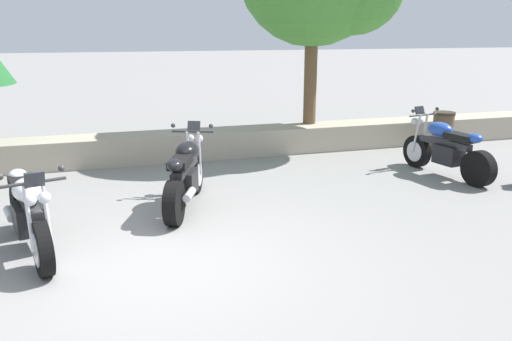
{
  "coord_description": "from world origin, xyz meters",
  "views": [
    {
      "loc": [
        -0.48,
        -5.42,
        2.57
      ],
      "look_at": [
        1.51,
        1.2,
        0.65
      ],
      "focal_mm": 35.54,
      "sensor_mm": 36.0,
      "label": 1
    }
  ],
  "objects_px": {
    "motorcycle_black_centre": "(186,176)",
    "motorcycle_blue_far_right": "(446,150)",
    "motorcycle_white_near_left": "(29,214)",
    "trash_bin": "(443,131)"
  },
  "relations": [
    {
      "from": "motorcycle_white_near_left",
      "to": "trash_bin",
      "type": "relative_size",
      "value": 2.36
    },
    {
      "from": "motorcycle_white_near_left",
      "to": "motorcycle_black_centre",
      "type": "distance_m",
      "value": 2.3
    },
    {
      "from": "motorcycle_white_near_left",
      "to": "motorcycle_blue_far_right",
      "type": "xyz_separation_m",
      "value": [
        6.8,
        1.43,
        0.0
      ]
    },
    {
      "from": "motorcycle_white_near_left",
      "to": "motorcycle_blue_far_right",
      "type": "distance_m",
      "value": 6.95
    },
    {
      "from": "motorcycle_white_near_left",
      "to": "motorcycle_blue_far_right",
      "type": "height_order",
      "value": "same"
    },
    {
      "from": "motorcycle_white_near_left",
      "to": "motorcycle_blue_far_right",
      "type": "relative_size",
      "value": 0.98
    },
    {
      "from": "motorcycle_blue_far_right",
      "to": "trash_bin",
      "type": "bearing_deg",
      "value": 54.99
    },
    {
      "from": "motorcycle_black_centre",
      "to": "motorcycle_blue_far_right",
      "type": "bearing_deg",
      "value": 4.03
    },
    {
      "from": "motorcycle_blue_far_right",
      "to": "trash_bin",
      "type": "relative_size",
      "value": 2.39
    },
    {
      "from": "motorcycle_white_near_left",
      "to": "motorcycle_black_centre",
      "type": "relative_size",
      "value": 1.03
    }
  ]
}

